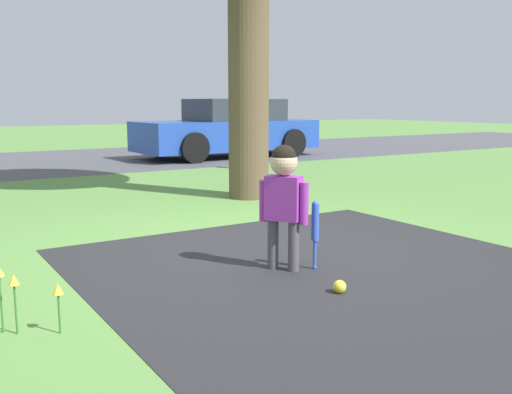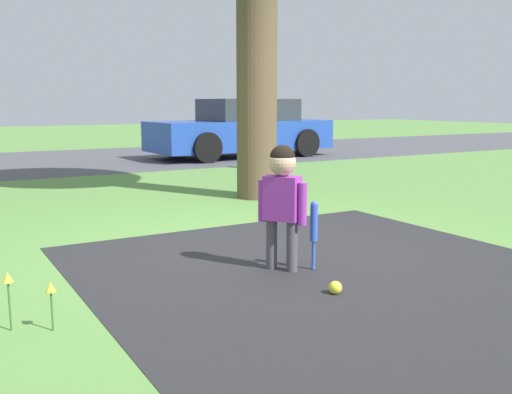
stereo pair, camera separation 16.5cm
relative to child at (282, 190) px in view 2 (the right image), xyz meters
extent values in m
plane|color=#5B8C42|center=(0.20, 0.67, -0.64)|extent=(60.00, 60.00, 0.00)
cube|color=#4C4C51|center=(0.20, 9.71, -0.64)|extent=(40.00, 6.00, 0.01)
cylinder|color=#4C4751|center=(-0.05, 0.07, -0.44)|extent=(0.09, 0.09, 0.40)
cylinder|color=#4C4751|center=(0.05, -0.07, -0.44)|extent=(0.09, 0.09, 0.40)
cube|color=purple|center=(0.00, 0.00, -0.07)|extent=(0.28, 0.31, 0.35)
cylinder|color=purple|center=(-0.09, 0.14, -0.10)|extent=(0.07, 0.07, 0.33)
cylinder|color=purple|center=(0.09, -0.14, -0.10)|extent=(0.07, 0.07, 0.33)
sphere|color=#D8AD8C|center=(0.00, 0.00, 0.21)|extent=(0.21, 0.21, 0.21)
sphere|color=black|center=(0.00, 0.00, 0.25)|extent=(0.19, 0.19, 0.19)
sphere|color=blue|center=(0.22, -0.12, -0.62)|extent=(0.03, 0.03, 0.03)
cylinder|color=blue|center=(0.22, -0.12, -0.52)|extent=(0.03, 0.03, 0.24)
cylinder|color=blue|center=(0.22, -0.12, -0.26)|extent=(0.06, 0.06, 0.29)
sphere|color=blue|center=(0.22, -0.12, -0.12)|extent=(0.06, 0.06, 0.06)
sphere|color=yellow|center=(0.01, -0.67, -0.59)|extent=(0.09, 0.09, 0.09)
cylinder|color=red|center=(3.42, 6.03, -0.28)|extent=(0.18, 0.18, 0.72)
sphere|color=red|center=(3.42, 6.03, 0.08)|extent=(0.17, 0.17, 0.17)
cylinder|color=red|center=(3.42, 6.03, -0.56)|extent=(0.22, 0.22, 0.06)
cylinder|color=red|center=(3.51, 6.03, -0.21)|extent=(0.08, 0.06, 0.06)
cube|color=#2347AD|center=(4.31, 8.53, -0.11)|extent=(4.49, 1.88, 0.69)
cube|color=#2D333D|center=(4.53, 8.54, 0.49)|extent=(2.18, 1.58, 0.52)
cylinder|color=black|center=(2.98, 7.61, -0.31)|extent=(0.68, 0.21, 0.67)
cylinder|color=black|center=(2.91, 9.32, -0.31)|extent=(0.68, 0.21, 0.67)
cylinder|color=black|center=(5.72, 7.73, -0.31)|extent=(0.68, 0.21, 0.67)
cylinder|color=black|center=(5.64, 9.44, -0.31)|extent=(0.68, 0.21, 0.67)
cylinder|color=brown|center=(1.61, 3.13, 1.19)|extent=(0.55, 0.55, 3.66)
cylinder|color=#38702D|center=(-1.80, -0.35, -0.52)|extent=(0.01, 0.01, 0.23)
cone|color=yellow|center=(-1.80, -0.35, -0.38)|extent=(0.06, 0.06, 0.06)
cylinder|color=#38702D|center=(-2.01, -0.22, -0.50)|extent=(0.01, 0.01, 0.29)
cone|color=yellow|center=(-2.01, -0.22, -0.32)|extent=(0.06, 0.06, 0.06)
camera|label=1|loc=(-2.50, -3.56, 0.66)|focal=40.00mm
camera|label=2|loc=(-2.36, -3.65, 0.66)|focal=40.00mm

